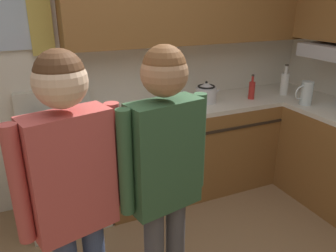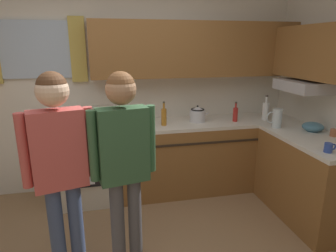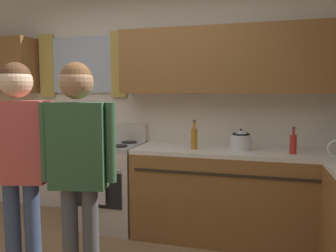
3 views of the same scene
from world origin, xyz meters
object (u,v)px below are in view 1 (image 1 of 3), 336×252
Objects in this scene: bottle_milk_white at (285,83)px; adult_in_plaid at (165,167)px; water_pitcher at (306,93)px; adult_left at (73,186)px; bottle_sauce_red at (252,90)px; stove_oven at (64,169)px; bottle_oil_amber at (167,99)px; stovetop_kettle at (206,93)px.

adult_in_plaid reaches higher than bottle_milk_white.
adult_left is (-2.27, -0.86, 0.03)m from water_pitcher.
adult_in_plaid is (-1.87, -1.20, 0.02)m from bottle_milk_white.
bottle_sauce_red is 0.50m from water_pitcher.
stove_oven is 1.43m from adult_left.
bottle_milk_white reaches higher than bottle_sauce_red.
stovetop_kettle is at bearing 10.76° from bottle_oil_amber.
adult_left reaches higher than bottle_oil_amber.
stovetop_kettle is (-0.46, 0.09, 0.00)m from bottle_sauce_red.
bottle_sauce_red is 0.78× the size of bottle_milk_white.
adult_left is (-1.46, -1.30, 0.05)m from stovetop_kettle.
bottle_oil_amber is at bearing 179.72° from bottle_sauce_red.
bottle_sauce_red is at bearing 39.49° from adult_in_plaid.
stovetop_kettle is (1.37, -0.00, 0.53)m from stove_oven.
adult_in_plaid reaches higher than bottle_sauce_red.
bottle_milk_white is 2.63m from adult_left.
stovetop_kettle is 0.16× the size of adult_left.
bottle_milk_white is at bearing 32.74° from adult_in_plaid.
stove_oven is 1.91m from bottle_sauce_red.
adult_in_plaid is at bearing -147.26° from bottle_milk_white.
bottle_milk_white is at bearing -0.07° from bottle_sauce_red.
adult_in_plaid is (0.46, 0.01, -0.01)m from adult_left.
stove_oven is 0.67× the size of adult_in_plaid.
adult_in_plaid is at bearing -154.90° from water_pitcher.
bottle_oil_amber is 0.91× the size of bottle_milk_white.
adult_left is at bearing -147.70° from bottle_sauce_red.
bottle_sauce_red is at bearing -0.28° from bottle_oil_amber.
stovetop_kettle is at bearing -0.12° from stove_oven.
stovetop_kettle is at bearing 41.82° from adult_left.
bottle_sauce_red is 1.90m from adult_in_plaid.
water_pitcher is at bearing 20.69° from adult_left.
bottle_milk_white reaches higher than bottle_oil_amber.
water_pitcher is (1.25, -0.36, 0.00)m from bottle_oil_amber.
water_pitcher is (0.81, -0.45, 0.02)m from stovetop_kettle.
bottle_oil_amber is (-0.91, 0.00, 0.02)m from bottle_sauce_red.
bottle_milk_white is 0.36m from water_pitcher.
stove_oven is 2.29m from water_pitcher.
bottle_milk_white is 0.19× the size of adult_left.
water_pitcher is (0.34, -0.36, 0.02)m from bottle_sauce_red.
stovetop_kettle is 0.92m from water_pitcher.
adult_left reaches higher than bottle_sauce_red.
bottle_oil_amber is 0.45m from stovetop_kettle.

